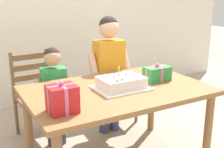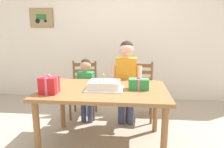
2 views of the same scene
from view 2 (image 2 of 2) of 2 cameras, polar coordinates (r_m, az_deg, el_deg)
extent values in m
plane|color=tan|center=(2.75, -2.21, -18.92)|extent=(20.00, 20.00, 0.00)
cube|color=silver|center=(4.28, 1.27, 10.32)|extent=(6.40, 0.08, 2.60)
cube|color=olive|center=(4.64, -19.14, 14.65)|extent=(0.51, 0.02, 0.39)
cube|color=#9E8456|center=(4.63, -19.19, 14.65)|extent=(0.48, 0.01, 0.36)
cube|color=#28662D|center=(4.63, -19.24, 14.90)|extent=(0.22, 0.01, 0.11)
cylinder|color=black|center=(4.66, -20.14, 13.79)|extent=(0.10, 0.01, 0.10)
cylinder|color=black|center=(4.59, -18.19, 13.96)|extent=(0.06, 0.01, 0.06)
cube|color=olive|center=(2.46, -2.33, -4.55)|extent=(1.51, 0.97, 0.04)
cylinder|color=olive|center=(2.43, -20.30, -14.81)|extent=(0.07, 0.07, 0.69)
cylinder|color=olive|center=(2.23, 14.45, -16.88)|extent=(0.07, 0.07, 0.69)
cylinder|color=olive|center=(3.11, -13.76, -8.47)|extent=(0.07, 0.07, 0.69)
cylinder|color=olive|center=(2.96, 12.12, -9.43)|extent=(0.07, 0.07, 0.69)
cube|color=white|center=(2.43, -2.09, -4.16)|extent=(0.44, 0.34, 0.01)
cube|color=white|center=(2.41, -2.10, -3.00)|extent=(0.36, 0.26, 0.09)
cylinder|color=#56C666|center=(2.41, -2.49, -1.06)|extent=(0.01, 0.01, 0.07)
sphere|color=yellow|center=(2.40, -2.50, -0.01)|extent=(0.02, 0.02, 0.02)
sphere|color=yellow|center=(2.48, -5.14, -1.40)|extent=(0.02, 0.02, 0.02)
sphere|color=red|center=(2.42, -0.50, -1.73)|extent=(0.01, 0.01, 0.01)
sphere|color=red|center=(2.43, -3.40, -1.69)|extent=(0.02, 0.02, 0.02)
sphere|color=red|center=(2.32, -3.45, -2.29)|extent=(0.02, 0.02, 0.02)
sphere|color=green|center=(2.33, -4.72, -2.30)|extent=(0.02, 0.02, 0.02)
cube|color=red|center=(2.35, -17.23, -3.01)|extent=(0.19, 0.17, 0.18)
cube|color=#DB668E|center=(2.35, -17.23, -3.01)|extent=(0.19, 0.02, 0.19)
cube|color=#DB668E|center=(2.35, -17.23, -3.01)|extent=(0.02, 0.17, 0.19)
sphere|color=#DB668E|center=(2.33, -17.39, -0.46)|extent=(0.04, 0.04, 0.04)
cube|color=#2D8E42|center=(2.43, 7.49, -2.83)|extent=(0.23, 0.14, 0.13)
cube|color=#DB668E|center=(2.43, 7.49, -2.83)|extent=(0.24, 0.02, 0.13)
cube|color=#DB668E|center=(2.43, 7.49, -2.83)|extent=(0.02, 0.14, 0.13)
sphere|color=#DB668E|center=(2.41, 7.53, -1.00)|extent=(0.04, 0.04, 0.04)
cube|color=brown|center=(3.43, -8.02, -4.53)|extent=(0.45, 0.45, 0.04)
cylinder|color=brown|center=(3.30, -5.13, -9.42)|extent=(0.04, 0.04, 0.43)
cylinder|color=brown|center=(3.36, -11.67, -9.22)|extent=(0.04, 0.04, 0.43)
cylinder|color=brown|center=(3.65, -4.47, -7.29)|extent=(0.04, 0.04, 0.43)
cylinder|color=brown|center=(3.71, -10.37, -7.15)|extent=(0.04, 0.04, 0.43)
cylinder|color=brown|center=(3.53, -4.60, 0.11)|extent=(0.04, 0.04, 0.45)
cylinder|color=brown|center=(3.59, -10.65, 0.13)|extent=(0.04, 0.04, 0.45)
cube|color=brown|center=(3.56, -7.62, -0.94)|extent=(0.36, 0.05, 0.06)
cube|color=brown|center=(3.54, -7.67, 0.84)|extent=(0.36, 0.05, 0.06)
cube|color=brown|center=(3.52, -7.72, 2.63)|extent=(0.36, 0.05, 0.06)
cube|color=brown|center=(3.33, 7.74, -4.98)|extent=(0.44, 0.44, 0.04)
cylinder|color=brown|center=(3.23, 10.95, -10.04)|extent=(0.04, 0.04, 0.43)
cylinder|color=brown|center=(3.24, 4.12, -9.79)|extent=(0.04, 0.04, 0.43)
cylinder|color=brown|center=(3.59, 10.79, -7.82)|extent=(0.04, 0.04, 0.43)
cylinder|color=brown|center=(3.60, 4.68, -7.60)|extent=(0.04, 0.04, 0.43)
cylinder|color=brown|center=(3.46, 11.09, -0.29)|extent=(0.04, 0.04, 0.45)
cylinder|color=brown|center=(3.47, 4.81, -0.09)|extent=(0.04, 0.04, 0.45)
cube|color=brown|center=(3.47, 7.91, -1.28)|extent=(0.36, 0.05, 0.06)
cube|color=brown|center=(3.45, 7.97, 0.54)|extent=(0.36, 0.05, 0.06)
cube|color=brown|center=(3.43, 8.02, 2.38)|extent=(0.36, 0.05, 0.06)
cylinder|color=#38426B|center=(3.17, 5.10, -9.81)|extent=(0.10, 0.10, 0.48)
cylinder|color=#38426B|center=(3.18, 2.65, -9.73)|extent=(0.10, 0.10, 0.48)
cube|color=orange|center=(3.02, 4.00, -0.63)|extent=(0.30, 0.19, 0.55)
cylinder|color=#E0B293|center=(2.99, 7.58, -1.21)|extent=(0.09, 0.23, 0.37)
cylinder|color=#E0B293|center=(3.01, 0.36, -1.02)|extent=(0.09, 0.23, 0.37)
sphere|color=#E0B293|center=(2.96, 4.11, 6.91)|extent=(0.21, 0.21, 0.21)
sphere|color=#2D231E|center=(2.97, 4.13, 7.42)|extent=(0.20, 0.20, 0.20)
cylinder|color=#38426B|center=(3.25, -6.21, -10.25)|extent=(0.08, 0.08, 0.38)
cylinder|color=#38426B|center=(3.28, -7.99, -10.07)|extent=(0.08, 0.08, 0.38)
cube|color=#2D934C|center=(3.14, -7.29, -3.27)|extent=(0.25, 0.17, 0.43)
cylinder|color=tan|center=(3.07, -4.83, -3.83)|extent=(0.08, 0.18, 0.29)
cylinder|color=tan|center=(3.17, -10.00, -3.49)|extent=(0.08, 0.18, 0.29)
sphere|color=tan|center=(3.07, -7.44, 2.46)|extent=(0.16, 0.16, 0.16)
sphere|color=#2D231E|center=(3.08, -7.39, 2.86)|extent=(0.15, 0.15, 0.15)
camera|label=1|loc=(1.54, -70.12, 7.67)|focal=45.32mm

